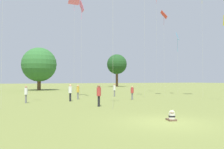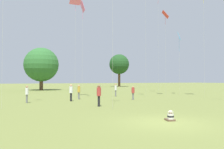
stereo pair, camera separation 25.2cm
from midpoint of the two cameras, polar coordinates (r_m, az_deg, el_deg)
name	(u,v)px [view 1 (the left image)]	position (r m, az deg, el deg)	size (l,w,h in m)	color
ground_plane	(167,122)	(11.97, 13.57, -12.07)	(300.00, 300.00, 0.00)	olive
seated_toddler	(172,117)	(12.49, 14.76, -10.58)	(0.53, 0.61, 0.57)	brown
person_standing_0	(99,93)	(18.39, -3.86, -4.96)	(0.44, 0.44, 1.83)	black
person_standing_1	(78,91)	(25.56, -9.18, -4.18)	(0.44, 0.44, 1.67)	slate
person_standing_2	(70,91)	(23.34, -11.15, -4.30)	(0.40, 0.40, 1.78)	black
person_standing_3	(132,92)	(24.87, 5.01, -4.46)	(0.47, 0.47, 1.56)	slate
person_standing_4	(26,93)	(22.70, -21.85, -4.40)	(0.43, 0.43, 1.68)	slate
person_standing_6	(114,89)	(29.63, 0.40, -3.76)	(0.38, 0.38, 1.73)	slate
kite_1	(177,38)	(35.98, 16.53, 9.23)	(1.19, 1.15, 9.65)	#339EDB
kite_4	(81,9)	(28.31, -8.24, 16.69)	(0.54, 1.26, 11.88)	pink
kite_5	(74,2)	(30.29, -10.05, 18.22)	(1.45, 1.21, 13.07)	pink
kite_8	(164,16)	(33.46, 13.18, 14.54)	(1.32, 1.49, 12.18)	red
distant_tree_1	(117,64)	(76.14, 1.18, 2.66)	(6.93, 6.93, 11.28)	brown
distant_tree_2	(39,65)	(50.98, -18.62, 2.45)	(7.54, 7.54, 9.45)	brown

